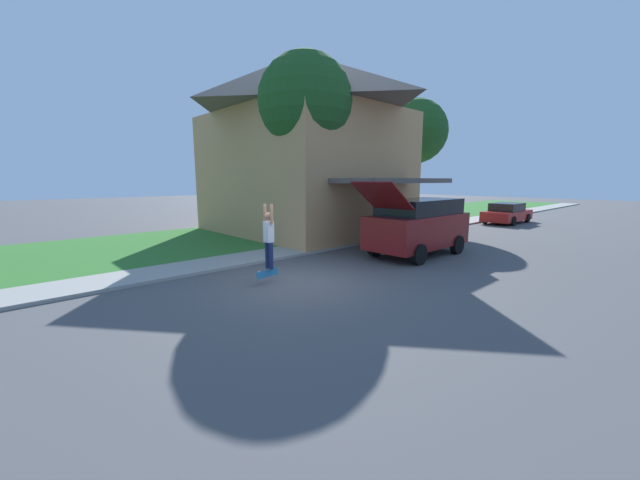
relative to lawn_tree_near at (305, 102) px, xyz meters
name	(u,v)px	position (x,y,z in m)	size (l,w,h in m)	color
ground_plane	(297,283)	(4.25, -3.97, -6.13)	(120.00, 120.00, 0.00)	#49494C
lawn	(290,232)	(-3.75, 2.03, -6.09)	(10.00, 80.00, 0.08)	#2D6B28
sidewalk	(348,241)	(0.65, 2.03, -6.08)	(1.80, 80.00, 0.10)	gray
house	(303,142)	(-3.42, 2.73, -1.17)	(12.63, 8.81, 9.41)	tan
lawn_tree_near	(305,102)	(0.00, 0.00, 0.00)	(3.98, 3.98, 8.08)	brown
lawn_tree_far	(415,132)	(-0.73, 9.50, -0.31)	(3.89, 3.89, 7.72)	brown
suv_parked	(418,225)	(4.46, 1.90, -4.93)	(2.14, 5.21, 2.87)	maroon
car_down_street	(507,213)	(2.77, 15.67, -5.47)	(1.95, 4.50, 1.37)	maroon
skateboarder	(269,236)	(3.76, -4.57, -4.77)	(0.41, 0.21, 1.82)	#192347
skateboard	(267,273)	(3.77, -4.66, -5.82)	(0.22, 0.81, 0.24)	#236B99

